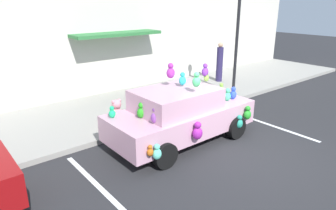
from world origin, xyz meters
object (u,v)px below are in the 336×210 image
teddy_bear_on_sidewalk (117,113)px  street_lamp_post (237,31)px  pedestrian_near_shopfront (220,63)px  plush_covered_car (181,114)px

teddy_bear_on_sidewalk → street_lamp_post: 5.75m
teddy_bear_on_sidewalk → pedestrian_near_shopfront: pedestrian_near_shopfront is taller
pedestrian_near_shopfront → street_lamp_post: bearing=-122.3°
teddy_bear_on_sidewalk → plush_covered_car: bearing=-64.3°
plush_covered_car → pedestrian_near_shopfront: plush_covered_car is taller
plush_covered_car → street_lamp_post: size_ratio=1.01×
street_lamp_post → pedestrian_near_shopfront: 2.71m
street_lamp_post → pedestrian_near_shopfront: (1.14, 1.80, -1.67)m
plush_covered_car → pedestrian_near_shopfront: size_ratio=2.31×
plush_covered_car → street_lamp_post: street_lamp_post is taller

